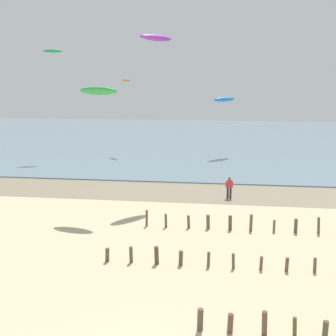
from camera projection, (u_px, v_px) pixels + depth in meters
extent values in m
cube|color=#84755B|center=(198.00, 193.00, 37.07)|extent=(120.00, 6.86, 0.01)
cube|color=slate|center=(217.00, 138.00, 74.43)|extent=(160.00, 70.00, 0.10)
cylinder|color=brown|center=(200.00, 320.00, 16.31)|extent=(0.24, 0.26, 0.86)
cylinder|color=brown|center=(230.00, 323.00, 16.16)|extent=(0.23, 0.22, 0.74)
cylinder|color=brown|center=(264.00, 324.00, 15.95)|extent=(0.22, 0.23, 0.95)
cylinder|color=brown|center=(295.00, 327.00, 15.88)|extent=(0.17, 0.16, 0.76)
cylinder|color=brown|center=(325.00, 331.00, 15.64)|extent=(0.21, 0.21, 0.76)
cylinder|color=brown|center=(107.00, 255.00, 22.68)|extent=(0.22, 0.20, 0.71)
cylinder|color=brown|center=(131.00, 255.00, 22.52)|extent=(0.18, 0.20, 0.84)
cylinder|color=brown|center=(157.00, 255.00, 22.33)|extent=(0.24, 0.23, 0.92)
cylinder|color=brown|center=(181.00, 258.00, 22.19)|extent=(0.23, 0.21, 0.76)
cylinder|color=brown|center=(209.00, 259.00, 21.99)|extent=(0.17, 0.18, 0.78)
cylinder|color=brown|center=(233.00, 261.00, 21.78)|extent=(0.17, 0.15, 0.78)
cylinder|color=brown|center=(261.00, 263.00, 21.63)|extent=(0.17, 0.17, 0.70)
cylinder|color=brown|center=(287.00, 265.00, 21.46)|extent=(0.19, 0.17, 0.70)
cylinder|color=brown|center=(315.00, 265.00, 21.37)|extent=(0.16, 0.17, 0.73)
cylinder|color=brown|center=(147.00, 218.00, 28.28)|extent=(0.15, 0.18, 1.05)
cylinder|color=brown|center=(166.00, 221.00, 28.04)|extent=(0.18, 0.16, 0.88)
cylinder|color=brown|center=(189.00, 222.00, 27.92)|extent=(0.21, 0.21, 0.83)
cylinder|color=brown|center=(208.00, 222.00, 27.78)|extent=(0.24, 0.23, 0.89)
cylinder|color=brown|center=(230.00, 223.00, 27.52)|extent=(0.23, 0.23, 0.92)
cylinder|color=brown|center=(251.00, 223.00, 27.33)|extent=(0.19, 0.20, 1.05)
cylinder|color=brown|center=(274.00, 226.00, 27.16)|extent=(0.15, 0.16, 0.76)
cylinder|color=brown|center=(296.00, 226.00, 27.01)|extent=(0.21, 0.24, 0.89)
cylinder|color=brown|center=(319.00, 226.00, 26.85)|extent=(0.20, 0.21, 1.03)
cylinder|color=#232328|center=(228.00, 193.00, 35.21)|extent=(0.16, 0.16, 0.88)
cylinder|color=#232328|center=(230.00, 193.00, 35.20)|extent=(0.16, 0.16, 0.88)
cube|color=red|center=(229.00, 184.00, 35.07)|extent=(0.37, 0.24, 0.60)
sphere|color=brown|center=(229.00, 178.00, 34.99)|extent=(0.22, 0.22, 0.22)
cylinder|color=red|center=(226.00, 184.00, 35.10)|extent=(0.09, 0.09, 0.52)
cylinder|color=red|center=(232.00, 184.00, 35.06)|extent=(0.09, 0.09, 0.52)
ellipsoid|color=green|center=(53.00, 51.00, 52.10)|extent=(2.33, 1.42, 0.49)
ellipsoid|color=orange|center=(126.00, 80.00, 56.14)|extent=(1.80, 1.93, 0.37)
ellipsoid|color=#2384D1|center=(224.00, 99.00, 54.52)|extent=(3.21, 3.48, 0.78)
ellipsoid|color=purple|center=(156.00, 38.00, 33.67)|extent=(2.71, 3.16, 0.66)
ellipsoid|color=green|center=(98.00, 91.00, 30.32)|extent=(2.94, 1.61, 0.80)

